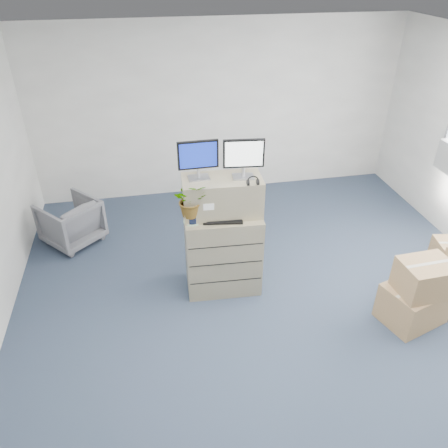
# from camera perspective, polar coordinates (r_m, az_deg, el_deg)

# --- Properties ---
(ground) EXTENTS (7.00, 7.00, 0.00)m
(ground) POSITION_cam_1_polar(r_m,az_deg,el_deg) (5.07, 7.15, -13.51)
(ground) COLOR #263045
(ground) RESTS_ON ground
(wall_back) EXTENTS (6.00, 0.02, 2.80)m
(wall_back) POSITION_cam_1_polar(r_m,az_deg,el_deg) (7.29, -0.55, 14.60)
(wall_back) COLOR beige
(wall_back) RESTS_ON ground
(filing_cabinet_lower) EXTENTS (0.91, 0.59, 1.03)m
(filing_cabinet_lower) POSITION_cam_1_polar(r_m,az_deg,el_deg) (5.28, -0.16, -3.63)
(filing_cabinet_lower) COLOR gray
(filing_cabinet_lower) RESTS_ON ground
(filing_cabinet_upper) EXTENTS (0.91, 0.49, 0.44)m
(filing_cabinet_upper) POSITION_cam_1_polar(r_m,az_deg,el_deg) (4.93, -0.25, 3.67)
(filing_cabinet_upper) COLOR gray
(filing_cabinet_upper) RESTS_ON filing_cabinet_lower
(monitor_left) EXTENTS (0.44, 0.17, 0.44)m
(monitor_left) POSITION_cam_1_polar(r_m,az_deg,el_deg) (4.73, -3.40, 8.63)
(monitor_left) COLOR #99999E
(monitor_left) RESTS_ON filing_cabinet_upper
(monitor_right) EXTENTS (0.45, 0.19, 0.44)m
(monitor_right) POSITION_cam_1_polar(r_m,az_deg,el_deg) (4.75, 2.59, 8.80)
(monitor_right) COLOR #99999E
(monitor_right) RESTS_ON filing_cabinet_upper
(headphones) EXTENTS (0.13, 0.02, 0.13)m
(headphones) POSITION_cam_1_polar(r_m,az_deg,el_deg) (4.70, 3.79, 5.59)
(headphones) COLOR black
(headphones) RESTS_ON filing_cabinet_upper
(keyboard) EXTENTS (0.47, 0.25, 0.02)m
(keyboard) POSITION_cam_1_polar(r_m,az_deg,el_deg) (4.89, -0.15, 0.58)
(keyboard) COLOR black
(keyboard) RESTS_ON filing_cabinet_lower
(mouse) EXTENTS (0.11, 0.07, 0.03)m
(mouse) POSITION_cam_1_polar(r_m,az_deg,el_deg) (4.95, 3.95, 0.97)
(mouse) COLOR silver
(mouse) RESTS_ON filing_cabinet_lower
(water_bottle) EXTENTS (0.07, 0.07, 0.25)m
(water_bottle) POSITION_cam_1_polar(r_m,az_deg,el_deg) (4.97, 0.80, 2.68)
(water_bottle) COLOR #989BA1
(water_bottle) RESTS_ON filing_cabinet_lower
(phone_dock) EXTENTS (0.06, 0.05, 0.13)m
(phone_dock) POSITION_cam_1_polar(r_m,az_deg,el_deg) (5.02, -0.80, 1.92)
(phone_dock) COLOR silver
(phone_dock) RESTS_ON filing_cabinet_lower
(external_drive) EXTENTS (0.20, 0.16, 0.06)m
(external_drive) POSITION_cam_1_polar(r_m,az_deg,el_deg) (5.15, 3.33, 2.47)
(external_drive) COLOR black
(external_drive) RESTS_ON filing_cabinet_lower
(tissue_box) EXTENTS (0.25, 0.15, 0.09)m
(tissue_box) POSITION_cam_1_polar(r_m,az_deg,el_deg) (5.09, 3.53, 3.02)
(tissue_box) COLOR #3D7FD0
(tissue_box) RESTS_ON external_drive
(potted_plant) EXTENTS (0.38, 0.42, 0.41)m
(potted_plant) POSITION_cam_1_polar(r_m,az_deg,el_deg) (4.77, -4.27, 2.64)
(potted_plant) COLOR #A0C19B
(potted_plant) RESTS_ON filing_cabinet_lower
(office_chair) EXTENTS (0.96, 0.96, 0.72)m
(office_chair) POSITION_cam_1_polar(r_m,az_deg,el_deg) (6.56, -19.41, 0.51)
(office_chair) COLOR #5D5D62
(office_chair) RESTS_ON ground
(cardboard_boxes) EXTENTS (1.80, 1.29, 0.83)m
(cardboard_boxes) POSITION_cam_1_polar(r_m,az_deg,el_deg) (5.74, 26.34, -6.73)
(cardboard_boxes) COLOR #997C4A
(cardboard_boxes) RESTS_ON ground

